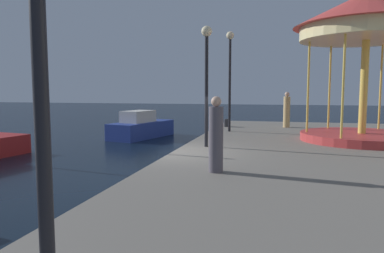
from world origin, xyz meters
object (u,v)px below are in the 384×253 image
bollard_north (226,123)px  bollard_south (227,123)px  lamp_post_far_end (230,64)px  person_near_carousel (216,137)px  motorboat_blue (141,127)px  carousel (367,30)px  person_far_corner (287,111)px  lamp_post_mid_promenade (207,64)px

bollard_north → bollard_south: (0.04, 0.12, 0.00)m
lamp_post_far_end → person_near_carousel: lamp_post_far_end is taller
person_near_carousel → bollard_south: bearing=96.7°
motorboat_blue → person_near_carousel: size_ratio=2.61×
bollard_north → person_near_carousel: bearing=-83.0°
carousel → lamp_post_far_end: size_ratio=1.20×
bollard_north → person_near_carousel: person_near_carousel is taller
person_far_corner → person_near_carousel: size_ratio=1.03×
lamp_post_mid_promenade → lamp_post_far_end: 4.80m
carousel → bollard_north: 8.16m
bollard_north → motorboat_blue: bearing=174.6°
carousel → person_far_corner: 6.29m
lamp_post_far_end → motorboat_blue: bearing=154.5°
carousel → person_near_carousel: size_ratio=3.11×
lamp_post_mid_promenade → bollard_south: (-0.28, 7.03, -2.59)m
lamp_post_mid_promenade → bollard_north: lamp_post_mid_promenade is taller
lamp_post_far_end → lamp_post_mid_promenade: bearing=-91.6°
motorboat_blue → lamp_post_mid_promenade: lamp_post_mid_promenade is taller
lamp_post_mid_promenade → person_near_carousel: (0.98, -3.71, -1.96)m
bollard_south → person_near_carousel: (1.26, -10.74, 0.64)m
person_far_corner → person_near_carousel: bearing=-99.2°
bollard_north → person_far_corner: bearing=8.4°
lamp_post_mid_promenade → lamp_post_far_end: bearing=88.4°
carousel → lamp_post_mid_promenade: size_ratio=1.37×
motorboat_blue → bollard_north: motorboat_blue is taller
motorboat_blue → lamp_post_far_end: lamp_post_far_end is taller
motorboat_blue → carousel: (10.79, -4.65, 4.35)m
carousel → lamp_post_far_end: 5.80m
person_far_corner → person_near_carousel: 11.23m
bollard_south → lamp_post_mid_promenade: bearing=-87.7°
lamp_post_far_end → person_near_carousel: (0.85, -8.50, -2.29)m
motorboat_blue → person_far_corner: 8.17m
person_far_corner → motorboat_blue: bearing=179.9°
motorboat_blue → lamp_post_mid_promenade: bearing=-54.2°
lamp_post_mid_promenade → bollard_north: (-0.32, 6.91, -2.59)m
carousel → bollard_north: bearing=144.2°
bollard_south → person_far_corner: (3.06, 0.34, 0.67)m
bollard_south → person_far_corner: person_far_corner is taller
motorboat_blue → lamp_post_mid_promenade: 9.58m
motorboat_blue → person_near_carousel: bearing=-60.4°
motorboat_blue → person_far_corner: bearing=-0.1°
lamp_post_far_end → bollard_south: (-0.42, 2.25, -2.92)m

